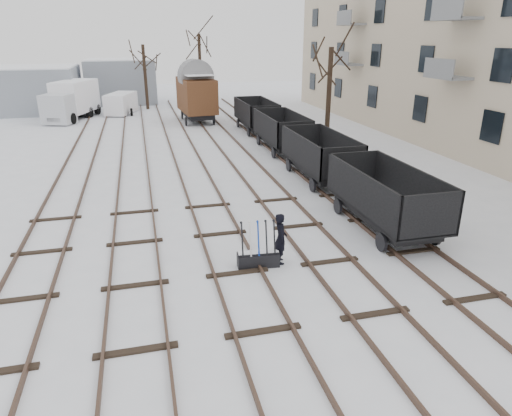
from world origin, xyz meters
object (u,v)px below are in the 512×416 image
(ground_frame, at_px, (258,258))
(worker, at_px, (281,238))
(box_van_wagon, at_px, (196,94))
(freight_wagon_a, at_px, (384,206))
(panel_van, at_px, (121,103))
(lorry, at_px, (72,100))

(ground_frame, xyz_separation_m, worker, (0.75, 0.10, 0.54))
(box_van_wagon, bearing_deg, worker, -96.32)
(freight_wagon_a, distance_m, panel_van, 31.69)
(panel_van, bearing_deg, ground_frame, -64.05)
(freight_wagon_a, xyz_separation_m, panel_van, (-10.01, 30.07, 0.11))
(ground_frame, bearing_deg, panel_van, 102.57)
(freight_wagon_a, relative_size, box_van_wagon, 1.05)
(ground_frame, distance_m, panel_van, 32.25)
(ground_frame, height_order, panel_van, panel_van)
(freight_wagon_a, relative_size, lorry, 0.76)
(ground_frame, distance_m, box_van_wagon, 26.21)
(panel_van, bearing_deg, freight_wagon_a, -54.10)
(freight_wagon_a, distance_m, box_van_wagon, 24.61)
(lorry, bearing_deg, freight_wagon_a, -44.40)
(freight_wagon_a, bearing_deg, ground_frame, -160.96)
(ground_frame, height_order, freight_wagon_a, freight_wagon_a)
(lorry, distance_m, panel_van, 4.46)
(box_van_wagon, xyz_separation_m, panel_van, (-6.23, 5.79, -1.30))
(box_van_wagon, bearing_deg, lorry, 154.77)
(ground_frame, distance_m, lorry, 31.17)
(worker, bearing_deg, panel_van, 15.71)
(box_van_wagon, xyz_separation_m, lorry, (-10.17, 3.81, -0.64))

